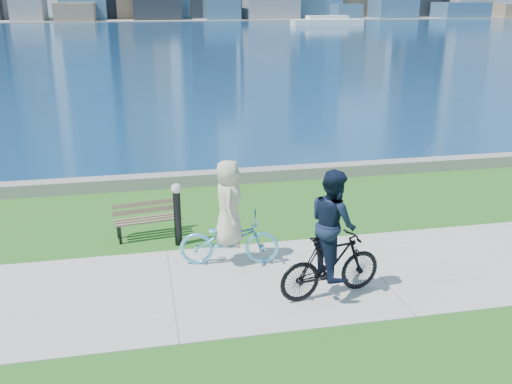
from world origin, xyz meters
TOP-DOWN VIEW (x-y plane):
  - ground at (0.00, 0.00)m, footprint 320.00×320.00m
  - concrete_path at (0.00, 0.00)m, footprint 80.00×3.50m
  - seawall at (0.00, 6.20)m, footprint 90.00×0.50m
  - bay_water at (0.00, 72.00)m, footprint 320.00×131.00m
  - far_shore at (0.00, 130.00)m, footprint 320.00×30.00m
  - ferry_far at (29.48, 92.40)m, footprint 12.71×3.63m
  - park_bench at (-4.36, 2.70)m, footprint 1.55×0.72m
  - bollard_lamp at (-3.72, 2.08)m, footprint 0.23×0.23m
  - cyclist_woman at (-2.78, 0.91)m, footprint 1.01×2.09m
  - cyclist_man at (-1.20, -0.75)m, footprint 0.92×2.05m

SIDE VIEW (x-z plane):
  - ground at x=0.00m, z-range 0.00..0.00m
  - bay_water at x=0.00m, z-range 0.00..0.01m
  - concrete_path at x=0.00m, z-range 0.00..0.02m
  - far_shore at x=0.00m, z-range 0.00..0.12m
  - seawall at x=0.00m, z-range 0.00..0.35m
  - park_bench at x=-4.36m, z-range 0.09..0.86m
  - ferry_far at x=29.48m, z-range -0.15..1.58m
  - bollard_lamp at x=-3.72m, z-range 0.10..1.51m
  - cyclist_woman at x=-2.78m, z-range -0.26..1.92m
  - cyclist_man at x=-1.20m, z-range -0.17..2.21m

